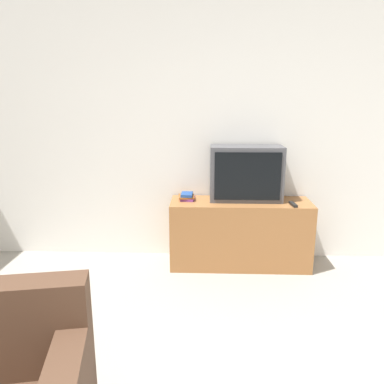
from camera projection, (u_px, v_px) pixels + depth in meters
The scene contains 5 objects.
wall_back at pixel (198, 135), 3.82m from camera, with size 9.00×0.06×2.60m.
tv_stand at pixel (240, 233), 3.78m from camera, with size 1.39×0.45×0.67m.
television at pixel (246, 173), 3.69m from camera, with size 0.71×0.31×0.54m.
book_stack at pixel (187, 197), 3.75m from camera, with size 0.17×0.19×0.07m.
remote_on_stand at pixel (293, 204), 3.56m from camera, with size 0.06×0.16×0.02m.
Camera 1 is at (0.08, -0.82, 1.68)m, focal length 35.00 mm.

